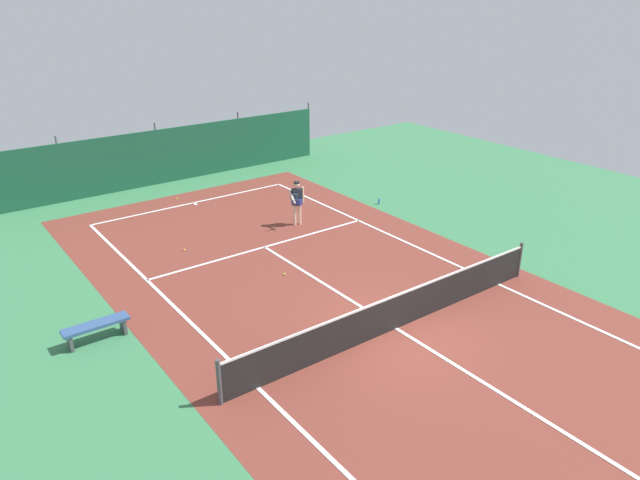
{
  "coord_description": "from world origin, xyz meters",
  "views": [
    {
      "loc": [
        -9.31,
        -9.32,
        8.06
      ],
      "look_at": [
        0.62,
        4.1,
        0.9
      ],
      "focal_mm": 33.21,
      "sensor_mm": 36.0,
      "label": 1
    }
  ],
  "objects_px": {
    "tennis_ball_by_sideline": "(284,274)",
    "tennis_net": "(397,311)",
    "courtside_bench": "(96,327)",
    "water_bottle": "(379,201)",
    "tennis_ball_midcourt": "(184,250)",
    "tennis_ball_near_player": "(177,199)",
    "tennis_player": "(297,200)"
  },
  "relations": [
    {
      "from": "tennis_ball_by_sideline",
      "to": "tennis_net",
      "type": "bearing_deg",
      "value": -81.77
    },
    {
      "from": "courtside_bench",
      "to": "water_bottle",
      "type": "relative_size",
      "value": 6.67
    },
    {
      "from": "tennis_net",
      "to": "tennis_ball_midcourt",
      "type": "distance_m",
      "value": 8.08
    },
    {
      "from": "tennis_ball_near_player",
      "to": "tennis_ball_by_sideline",
      "type": "bearing_deg",
      "value": -91.79
    },
    {
      "from": "tennis_player",
      "to": "courtside_bench",
      "type": "distance_m",
      "value": 9.07
    },
    {
      "from": "courtside_bench",
      "to": "tennis_ball_by_sideline",
      "type": "bearing_deg",
      "value": 2.77
    },
    {
      "from": "tennis_player",
      "to": "tennis_ball_near_player",
      "type": "height_order",
      "value": "tennis_player"
    },
    {
      "from": "tennis_net",
      "to": "water_bottle",
      "type": "xyz_separation_m",
      "value": [
        5.97,
        7.34,
        -0.39
      ]
    },
    {
      "from": "courtside_bench",
      "to": "water_bottle",
      "type": "bearing_deg",
      "value": 15.3
    },
    {
      "from": "tennis_ball_near_player",
      "to": "courtside_bench",
      "type": "height_order",
      "value": "courtside_bench"
    },
    {
      "from": "tennis_player",
      "to": "tennis_ball_near_player",
      "type": "relative_size",
      "value": 24.85
    },
    {
      "from": "tennis_player",
      "to": "tennis_ball_by_sideline",
      "type": "relative_size",
      "value": 24.85
    },
    {
      "from": "tennis_ball_midcourt",
      "to": "tennis_ball_by_sideline",
      "type": "height_order",
      "value": "same"
    },
    {
      "from": "tennis_net",
      "to": "tennis_ball_midcourt",
      "type": "height_order",
      "value": "tennis_net"
    },
    {
      "from": "tennis_player",
      "to": "tennis_ball_by_sideline",
      "type": "bearing_deg",
      "value": 62.6
    },
    {
      "from": "tennis_net",
      "to": "tennis_ball_by_sideline",
      "type": "distance_m",
      "value": 4.33
    },
    {
      "from": "water_bottle",
      "to": "tennis_ball_by_sideline",
      "type": "bearing_deg",
      "value": -154.92
    },
    {
      "from": "tennis_ball_midcourt",
      "to": "tennis_ball_near_player",
      "type": "bearing_deg",
      "value": 68.67
    },
    {
      "from": "tennis_ball_near_player",
      "to": "water_bottle",
      "type": "distance_m",
      "value": 8.3
    },
    {
      "from": "tennis_net",
      "to": "tennis_player",
      "type": "height_order",
      "value": "tennis_player"
    },
    {
      "from": "water_bottle",
      "to": "tennis_net",
      "type": "bearing_deg",
      "value": -129.12
    },
    {
      "from": "tennis_player",
      "to": "tennis_ball_near_player",
      "type": "bearing_deg",
      "value": -52.99
    },
    {
      "from": "tennis_player",
      "to": "water_bottle",
      "type": "bearing_deg",
      "value": -169.01
    },
    {
      "from": "tennis_player",
      "to": "courtside_bench",
      "type": "relative_size",
      "value": 1.03
    },
    {
      "from": "tennis_ball_by_sideline",
      "to": "courtside_bench",
      "type": "distance_m",
      "value": 5.71
    },
    {
      "from": "tennis_ball_near_player",
      "to": "water_bottle",
      "type": "bearing_deg",
      "value": -40.35
    },
    {
      "from": "tennis_ball_midcourt",
      "to": "tennis_ball_by_sideline",
      "type": "bearing_deg",
      "value": -64.13
    },
    {
      "from": "tennis_ball_midcourt",
      "to": "water_bottle",
      "type": "bearing_deg",
      "value": -2.67
    },
    {
      "from": "tennis_player",
      "to": "tennis_ball_by_sideline",
      "type": "distance_m",
      "value": 4.26
    },
    {
      "from": "water_bottle",
      "to": "tennis_ball_midcourt",
      "type": "bearing_deg",
      "value": 177.33
    },
    {
      "from": "tennis_ball_by_sideline",
      "to": "water_bottle",
      "type": "distance_m",
      "value": 7.28
    },
    {
      "from": "water_bottle",
      "to": "courtside_bench",
      "type": "bearing_deg",
      "value": -164.7
    }
  ]
}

